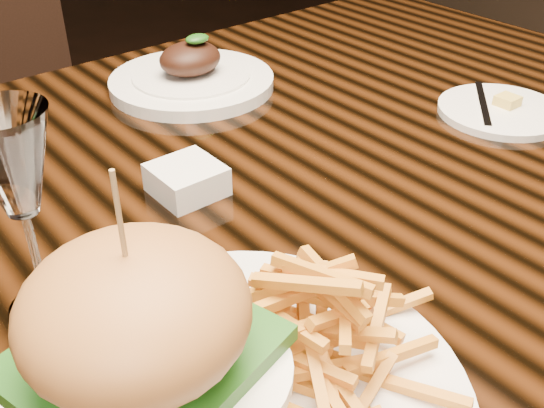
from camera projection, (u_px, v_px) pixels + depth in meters
dining_table at (194, 254)px, 0.74m from camera, size 1.60×0.90×0.75m
burger_plate at (228, 356)px, 0.42m from camera, size 0.34×0.34×0.22m
side_saucer at (501, 110)px, 0.87m from camera, size 0.17×0.17×0.02m
ramekin at (187, 180)px, 0.69m from camera, size 0.08×0.08×0.03m
wine_glass at (13, 171)px, 0.47m from camera, size 0.07×0.07×0.19m
far_dish at (192, 78)px, 0.94m from camera, size 0.24×0.24×0.08m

